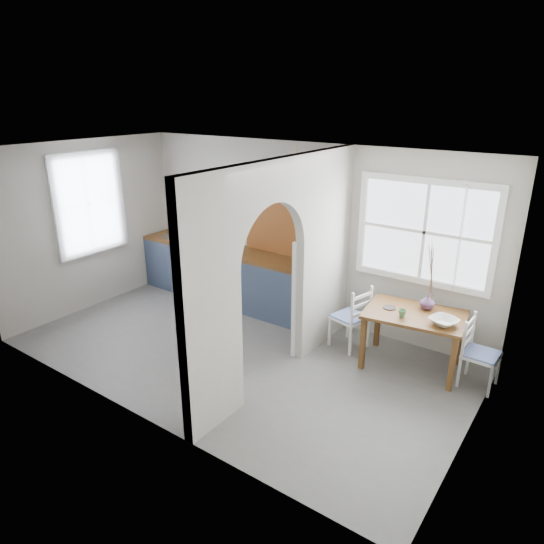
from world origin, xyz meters
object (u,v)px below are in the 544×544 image
Objects in this scene: chair_left at (350,316)px; vase at (427,302)px; dining_table at (412,340)px; kettle at (319,261)px; chair_right at (481,354)px.

vase is at bearing 115.91° from chair_left.
chair_left is 4.69× the size of vase.
dining_table is 1.65m from kettle.
dining_table is 4.41× the size of kettle.
chair_left is 1.03m from vase.
chair_left reaches higher than dining_table.
chair_right reaches higher than dining_table.
vase is (-0.73, 0.17, 0.41)m from chair_right.
kettle is at bearing -93.97° from chair_left.
chair_left reaches higher than chair_right.
chair_right is at bearing -12.85° from vase.
chair_left is 1.67m from chair_right.
vase reaches higher than chair_left.
chair_right is (1.66, 0.02, -0.02)m from chair_left.
chair_left is (-0.86, 0.01, 0.08)m from dining_table.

